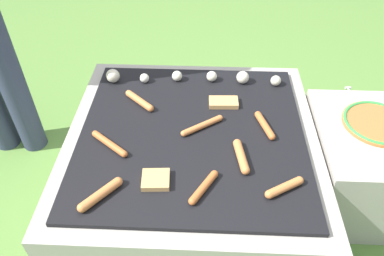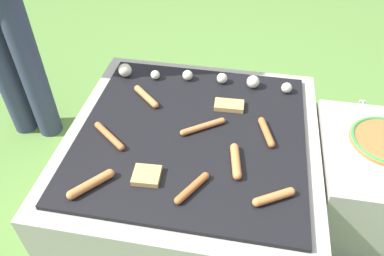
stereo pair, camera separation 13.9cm
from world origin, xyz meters
TOP-DOWN VIEW (x-y plane):
  - ground_plane at (0.00, 0.00)m, footprint 14.00×14.00m
  - grill at (0.00, 0.00)m, footprint 0.95×0.95m
  - side_ledge at (0.71, 0.04)m, footprint 0.44×0.51m
  - sausage_back_left at (0.04, 0.02)m, footprint 0.16×0.12m
  - sausage_mid_right at (0.18, -0.13)m, footprint 0.05×0.16m
  - sausage_back_center at (-0.29, -0.09)m, footprint 0.15×0.12m
  - sausage_mid_left at (-0.22, 0.16)m, footprint 0.13×0.12m
  - sausage_front_center at (0.05, -0.27)m, footprint 0.09×0.14m
  - sausage_front_left at (0.27, 0.04)m, footprint 0.07×0.15m
  - sausage_front_right at (0.31, -0.26)m, footprint 0.13×0.09m
  - sausage_back_right at (-0.27, -0.31)m, footprint 0.12×0.14m
  - bread_slice_left at (0.12, 0.17)m, footprint 0.12×0.07m
  - bread_slice_center at (-0.11, -0.24)m, footprint 0.09×0.09m
  - mushroom_row at (-0.04, 0.32)m, footprint 0.76×0.08m
  - plate_colorful at (0.71, 0.07)m, footprint 0.26×0.26m
  - fork_utensil at (0.67, 0.23)m, footprint 0.04×0.18m

SIDE VIEW (x-z plane):
  - ground_plane at x=0.00m, z-range 0.00..0.00m
  - grill at x=0.00m, z-range 0.00..0.38m
  - side_ledge at x=0.71m, z-range 0.00..0.38m
  - fork_utensil at x=0.67m, z-range 0.38..0.39m
  - plate_colorful at x=0.71m, z-range 0.38..0.40m
  - bread_slice_left at x=0.12m, z-range 0.38..0.40m
  - bread_slice_center at x=-0.11m, z-range 0.38..0.40m
  - sausage_back_left at x=0.04m, z-range 0.38..0.41m
  - sausage_back_center at x=-0.29m, z-range 0.38..0.41m
  - sausage_front_center at x=0.05m, z-range 0.38..0.41m
  - sausage_front_left at x=0.27m, z-range 0.38..0.41m
  - sausage_mid_left at x=-0.22m, z-range 0.38..0.41m
  - sausage_front_right at x=0.31m, z-range 0.38..0.41m
  - sausage_mid_right at x=0.18m, z-range 0.38..0.41m
  - sausage_back_right at x=-0.27m, z-range 0.38..0.41m
  - mushroom_row at x=-0.04m, z-range 0.38..0.44m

